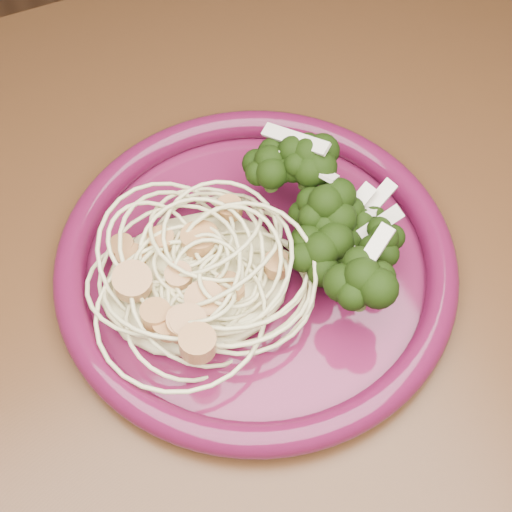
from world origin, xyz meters
name	(u,v)px	position (x,y,z in m)	size (l,w,h in m)	color
dining_table	(299,305)	(0.00, 0.00, 0.65)	(1.20, 0.80, 0.75)	#472814
dinner_plate	(256,262)	(-0.05, 0.00, 0.76)	(0.34, 0.34, 0.03)	#52102C
spaghetti_pile	(196,273)	(-0.10, 0.00, 0.77)	(0.15, 0.13, 0.03)	beige
scallop_cluster	(192,244)	(-0.10, 0.00, 0.81)	(0.14, 0.14, 0.05)	tan
broccoli_pile	(327,220)	(0.01, -0.01, 0.79)	(0.10, 0.17, 0.06)	black
onion_garnish	(331,192)	(0.01, -0.01, 0.82)	(0.07, 0.11, 0.06)	beige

